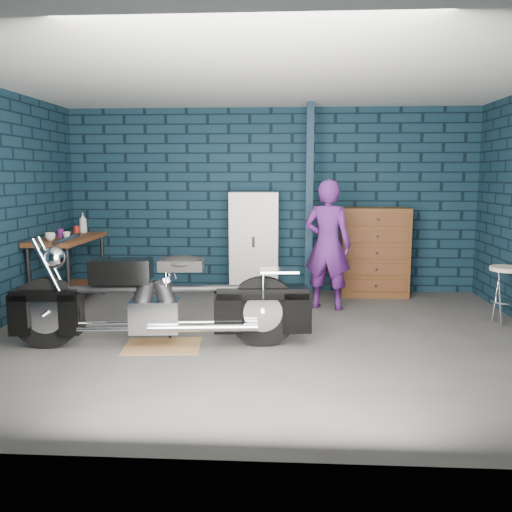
{
  "coord_description": "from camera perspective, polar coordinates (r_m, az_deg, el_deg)",
  "views": [
    {
      "loc": [
        0.26,
        -5.56,
        1.72
      ],
      "look_at": [
        -0.09,
        0.3,
        0.84
      ],
      "focal_mm": 38.0,
      "sensor_mm": 36.0,
      "label": 1
    }
  ],
  "objects": [
    {
      "name": "person",
      "position": [
        7.02,
        7.54,
        1.18
      ],
      "size": [
        0.71,
        0.58,
        1.67
      ],
      "primitive_type": "imported",
      "rotation": [
        0.0,
        0.0,
        2.82
      ],
      "color": "#4F1C69",
      "rests_on": "ground"
    },
    {
      "name": "cup_b",
      "position": [
        7.42,
        -19.31,
        2.08
      ],
      "size": [
        0.12,
        0.12,
        0.09
      ],
      "primitive_type": "imported",
      "rotation": [
        0.0,
        0.0,
        -0.39
      ],
      "color": "beige",
      "rests_on": "workbench"
    },
    {
      "name": "mug_purple",
      "position": [
        7.6,
        -19.88,
        2.28
      ],
      "size": [
        0.1,
        0.1,
        0.11
      ],
      "primitive_type": "cylinder",
      "rotation": [
        0.0,
        0.0,
        0.22
      ],
      "color": "#5F1A68",
      "rests_on": "workbench"
    },
    {
      "name": "motorcycle",
      "position": [
        5.51,
        -9.94,
        -3.76
      ],
      "size": [
        2.61,
        0.92,
        1.13
      ],
      "primitive_type": null,
      "rotation": [
        0.0,
        0.0,
        0.09
      ],
      "color": "black",
      "rests_on": "ground"
    },
    {
      "name": "ground",
      "position": [
        5.82,
        0.7,
        -8.7
      ],
      "size": [
        6.0,
        6.0,
        0.0
      ],
      "primitive_type": "plane",
      "color": "#514E4B",
      "rests_on": "ground"
    },
    {
      "name": "tool_chest",
      "position": [
        7.96,
        12.31,
        0.43
      ],
      "size": [
        0.95,
        0.53,
        1.27
      ],
      "primitive_type": "cube",
      "color": "brown",
      "rests_on": "ground"
    },
    {
      "name": "drip_mat",
      "position": [
        5.65,
        -9.8,
        -9.31
      ],
      "size": [
        0.81,
        0.64,
        0.01
      ],
      "primitive_type": "cube",
      "rotation": [
        0.0,
        0.0,
        0.09
      ],
      "color": "olive",
      "rests_on": "ground"
    },
    {
      "name": "mug_red",
      "position": [
        7.91,
        -18.35,
        2.6
      ],
      "size": [
        0.1,
        0.1,
        0.12
      ],
      "primitive_type": "cylinder",
      "rotation": [
        0.0,
        0.0,
        -0.11
      ],
      "color": "maroon",
      "rests_on": "workbench"
    },
    {
      "name": "workbench",
      "position": [
        7.7,
        -19.12,
        -1.46
      ],
      "size": [
        0.6,
        1.4,
        0.91
      ],
      "primitive_type": "cube",
      "color": "brown",
      "rests_on": "ground"
    },
    {
      "name": "cup_a",
      "position": [
        7.29,
        -20.85,
        1.94
      ],
      "size": [
        0.14,
        0.14,
        0.1
      ],
      "primitive_type": "imported",
      "rotation": [
        0.0,
        0.0,
        0.14
      ],
      "color": "beige",
      "rests_on": "workbench"
    },
    {
      "name": "shop_stool",
      "position": [
        6.92,
        24.72,
        -3.81
      ],
      "size": [
        0.44,
        0.44,
        0.68
      ],
      "primitive_type": null,
      "rotation": [
        0.0,
        0.0,
        -0.2
      ],
      "color": "beige",
      "rests_on": "ground"
    },
    {
      "name": "room_walls",
      "position": [
        6.12,
        0.98,
        10.2
      ],
      "size": [
        6.02,
        5.01,
        2.71
      ],
      "color": "#102635",
      "rests_on": "ground"
    },
    {
      "name": "locker",
      "position": [
        7.86,
        -0.17,
        1.33
      ],
      "size": [
        0.69,
        0.49,
        1.48
      ],
      "primitive_type": "cube",
      "color": "silver",
      "rests_on": "ground"
    },
    {
      "name": "storage_bin",
      "position": [
        7.3,
        -20.35,
        -4.45
      ],
      "size": [
        0.5,
        0.35,
        0.31
      ],
      "primitive_type": "cube",
      "color": "gray",
      "rests_on": "ground"
    },
    {
      "name": "bottle",
      "position": [
        8.11,
        -17.75,
        3.36
      ],
      "size": [
        0.14,
        0.14,
        0.29
      ],
      "primitive_type": "imported",
      "rotation": [
        0.0,
        0.0,
        0.31
      ],
      "color": "gray",
      "rests_on": "workbench"
    },
    {
      "name": "support_post",
      "position": [
        7.52,
        5.63,
        5.61
      ],
      "size": [
        0.1,
        0.1,
        2.7
      ],
      "primitive_type": "cube",
      "color": "#102332",
      "rests_on": "ground"
    }
  ]
}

